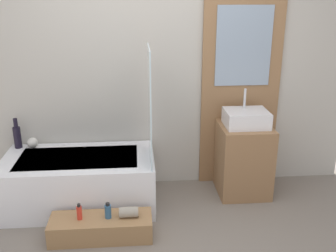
# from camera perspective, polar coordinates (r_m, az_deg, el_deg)

# --- Properties ---
(wall_tiled_back) EXTENTS (4.20, 0.06, 2.60)m
(wall_tiled_back) POSITION_cam_1_polar(r_m,az_deg,el_deg) (3.96, -3.04, 9.10)
(wall_tiled_back) COLOR #B7B2A8
(wall_tiled_back) RESTS_ON ground_plane
(wall_wood_accent) EXTENTS (0.81, 0.04, 2.60)m
(wall_wood_accent) POSITION_cam_1_polar(r_m,az_deg,el_deg) (4.05, 10.72, 9.20)
(wall_wood_accent) COLOR #8E6642
(wall_wood_accent) RESTS_ON ground_plane
(bathtub) EXTENTS (1.43, 0.77, 0.49)m
(bathtub) POSITION_cam_1_polar(r_m,az_deg,el_deg) (3.92, -12.65, -7.74)
(bathtub) COLOR white
(bathtub) RESTS_ON ground_plane
(glass_shower_screen) EXTENTS (0.01, 0.52, 1.04)m
(glass_shower_screen) POSITION_cam_1_polar(r_m,az_deg,el_deg) (3.50, -2.64, 2.94)
(glass_shower_screen) COLOR silver
(glass_shower_screen) RESTS_ON bathtub
(wooden_step_bench) EXTENTS (0.86, 0.30, 0.19)m
(wooden_step_bench) POSITION_cam_1_polar(r_m,az_deg,el_deg) (3.47, -9.66, -14.32)
(wooden_step_bench) COLOR #997047
(wooden_step_bench) RESTS_ON ground_plane
(vanity_cabinet) EXTENTS (0.50, 0.50, 0.72)m
(vanity_cabinet) POSITION_cam_1_polar(r_m,az_deg,el_deg) (4.07, 10.88, -4.79)
(vanity_cabinet) COLOR #8E6642
(vanity_cabinet) RESTS_ON ground_plane
(sink) EXTENTS (0.42, 0.34, 0.35)m
(sink) POSITION_cam_1_polar(r_m,az_deg,el_deg) (3.92, 11.27, 1.12)
(sink) COLOR white
(sink) RESTS_ON vanity_cabinet
(vase_tall_dark) EXTENTS (0.07, 0.07, 0.31)m
(vase_tall_dark) POSITION_cam_1_polar(r_m,az_deg,el_deg) (4.18, -21.04, -1.34)
(vase_tall_dark) COLOR black
(vase_tall_dark) RESTS_ON bathtub
(vase_round_light) EXTENTS (0.10, 0.10, 0.10)m
(vase_round_light) POSITION_cam_1_polar(r_m,az_deg,el_deg) (4.15, -19.05, -2.32)
(vase_round_light) COLOR silver
(vase_round_light) RESTS_ON bathtub
(bottle_soap_primary) EXTENTS (0.04, 0.04, 0.14)m
(bottle_soap_primary) POSITION_cam_1_polar(r_m,az_deg,el_deg) (3.41, -12.74, -12.12)
(bottle_soap_primary) COLOR red
(bottle_soap_primary) RESTS_ON wooden_step_bench
(bottle_soap_secondary) EXTENTS (0.05, 0.05, 0.14)m
(bottle_soap_secondary) POSITION_cam_1_polar(r_m,az_deg,el_deg) (3.38, -8.70, -12.11)
(bottle_soap_secondary) COLOR #2D567A
(bottle_soap_secondary) RESTS_ON wooden_step_bench
(towel_roll) EXTENTS (0.16, 0.09, 0.09)m
(towel_roll) POSITION_cam_1_polar(r_m,az_deg,el_deg) (3.38, -5.73, -12.32)
(towel_roll) COLOR gray
(towel_roll) RESTS_ON wooden_step_bench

